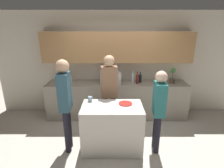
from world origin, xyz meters
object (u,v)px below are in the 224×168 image
Objects in this scene: potted_plant at (172,75)px; person_center at (159,106)px; bottle_0 at (133,78)px; person_right at (109,88)px; bottle_2 at (140,78)px; microwave at (111,77)px; cup_0 at (90,99)px; toaster at (67,80)px; plate_on_island at (125,103)px; person_left at (65,99)px; bottle_1 at (137,79)px.

person_center is (-0.69, -1.40, -0.19)m from potted_plant.
bottle_0 is 0.18× the size of person_right.
person_center reaches higher than bottle_2.
potted_plant is 0.82m from bottle_2.
cup_0 is (-0.40, -1.12, -0.13)m from microwave.
person_center is at bearing -34.85° from toaster.
plate_on_island is 0.70m from cup_0.
person_left is (-2.38, -1.38, -0.06)m from potted_plant.
plate_on_island is (0.29, -1.24, -0.17)m from microwave.
toaster is 0.82× the size of bottle_1.
person_right is (0.37, 0.38, 0.10)m from cup_0.
microwave is at bearing -176.68° from bottle_0.
bottle_0 is at bearing -170.03° from bottle_2.
bottle_1 is (0.10, -0.09, -0.00)m from bottle_0.
cup_0 is at bearing 170.42° from plate_on_island.
potted_plant is 1.57m from person_center.
bottle_2 is (0.19, 0.03, -0.02)m from bottle_0.
person_right is at bearing 45.50° from cup_0.
bottle_1 is at bearing 72.11° from plate_on_island.
bottle_2 is at bearing 9.97° from bottle_0.
cup_0 is (0.73, -1.12, -0.07)m from toaster.
toaster is 0.16× the size of person_center.
bottle_2 is 2.72× the size of cup_0.
person_right is (-1.60, -0.75, -0.07)m from potted_plant.
potted_plant is at bearing 117.41° from person_left.
cup_0 is (-0.97, -1.15, -0.10)m from bottle_0.
person_right is (1.10, -0.75, 0.03)m from toaster.
person_center is at bearing -77.67° from bottle_0.
plate_on_island is 0.61m from person_center.
potted_plant is at bearing -161.02° from person_right.
person_center is (0.31, -1.43, -0.12)m from bottle_0.
cup_0 is (-1.97, -1.12, -0.18)m from potted_plant.
potted_plant reaches higher than bottle_2.
bottle_0 is (1.69, 0.03, 0.03)m from toaster.
bottle_1 is 1.25m from plate_on_island.
bottle_1 is at bearing -141.41° from person_right.
toaster is at bearing 180.00° from potted_plant.
person_center is at bearing 86.79° from person_left.
toaster is at bearing 138.74° from plate_on_island.
potted_plant is 1.01m from bottle_0.
bottle_0 is at bearing -133.53° from person_right.
bottle_0 is (0.57, 0.03, -0.03)m from microwave.
person_center reaches higher than cup_0.
person_center is at bearing -80.98° from bottle_1.
microwave is 0.67m from bottle_1.
bottle_1 is (0.67, -0.06, -0.03)m from microwave.
bottle_1 is at bearing -1.89° from toaster.
potted_plant reaches higher than toaster.
cup_0 is (-1.07, -1.06, -0.10)m from bottle_1.
plate_on_island is 0.16× the size of person_center.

